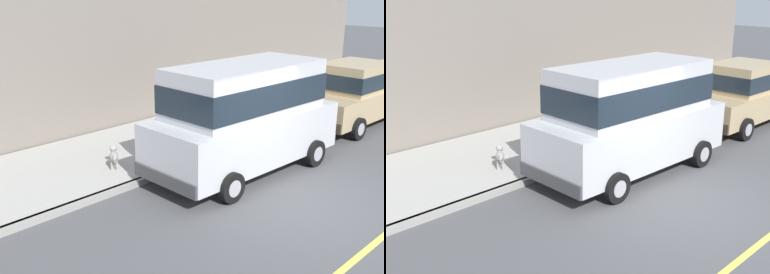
% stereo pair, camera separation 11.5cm
% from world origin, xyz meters
% --- Properties ---
extents(ground_plane, '(80.00, 80.00, 0.00)m').
position_xyz_m(ground_plane, '(0.00, 0.00, 0.00)').
color(ground_plane, '#4C4C4F').
extents(curb, '(0.16, 64.00, 0.14)m').
position_xyz_m(curb, '(-3.20, 0.00, 0.07)').
color(curb, gray).
rests_on(curb, ground).
extents(sidewalk, '(3.60, 64.00, 0.14)m').
position_xyz_m(sidewalk, '(-5.00, 0.00, 0.07)').
color(sidewalk, '#A8A59E').
rests_on(sidewalk, ground).
extents(car_silver_van, '(2.26, 4.97, 2.52)m').
position_xyz_m(car_silver_van, '(-2.11, 0.64, 1.39)').
color(car_silver_van, '#BCBCC1').
rests_on(car_silver_van, ground).
extents(car_tan_sedan, '(2.14, 4.65, 1.92)m').
position_xyz_m(car_tan_sedan, '(-2.17, 6.12, 0.98)').
color(car_tan_sedan, tan).
rests_on(car_tan_sedan, ground).
extents(dog_grey, '(0.64, 0.49, 0.49)m').
position_xyz_m(dog_grey, '(-4.18, -1.52, 0.43)').
color(dog_grey, '#999691').
rests_on(dog_grey, sidewalk).
extents(building_facade, '(0.50, 20.00, 4.03)m').
position_xyz_m(building_facade, '(-7.10, 4.24, 2.02)').
color(building_facade, slate).
rests_on(building_facade, ground).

